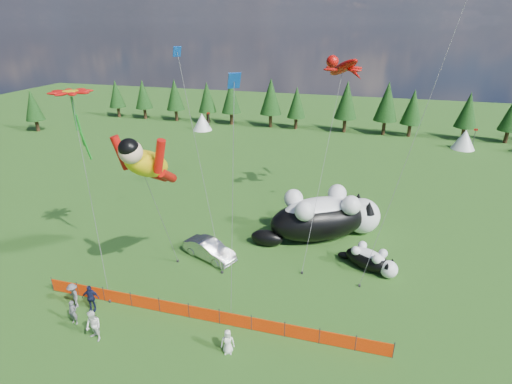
% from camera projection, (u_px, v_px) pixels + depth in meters
% --- Properties ---
extents(ground, '(160.00, 160.00, 0.00)m').
position_uv_depth(ground, '(221.00, 291.00, 27.09)').
color(ground, '#0E3409').
rests_on(ground, ground).
extents(safety_fence, '(22.06, 0.06, 1.10)m').
position_uv_depth(safety_fence, '(204.00, 314.00, 24.24)').
color(safety_fence, '#262626').
rests_on(safety_fence, ground).
extents(tree_line, '(90.00, 4.00, 8.00)m').
position_uv_depth(tree_line, '(315.00, 106.00, 65.32)').
color(tree_line, black).
rests_on(tree_line, ground).
extents(festival_tents, '(50.00, 3.20, 2.80)m').
position_uv_depth(festival_tents, '(383.00, 134.00, 59.22)').
color(festival_tents, white).
rests_on(festival_tents, ground).
extents(cat_large, '(10.29, 7.80, 4.11)m').
position_uv_depth(cat_large, '(325.00, 216.00, 33.14)').
color(cat_large, black).
rests_on(cat_large, ground).
extents(cat_small, '(4.41, 3.09, 1.71)m').
position_uv_depth(cat_small, '(370.00, 259.00, 29.20)').
color(cat_small, black).
rests_on(cat_small, ground).
extents(car, '(4.66, 3.11, 1.45)m').
position_uv_depth(car, '(210.00, 250.00, 30.63)').
color(car, '#AFAFB3').
rests_on(car, ground).
extents(spectator_a, '(0.61, 0.43, 1.60)m').
position_uv_depth(spectator_a, '(73.00, 313.00, 23.92)').
color(spectator_a, '#5B5A60').
rests_on(spectator_a, ground).
extents(spectator_b, '(1.10, 0.86, 1.98)m').
position_uv_depth(spectator_b, '(93.00, 326.00, 22.59)').
color(spectator_b, white).
rests_on(spectator_b, ground).
extents(spectator_c, '(1.19, 0.83, 1.85)m').
position_uv_depth(spectator_c, '(91.00, 298.00, 24.97)').
color(spectator_c, '#151B3B').
rests_on(spectator_c, ground).
extents(spectator_d, '(1.25, 1.11, 1.73)m').
position_uv_depth(spectator_d, '(73.00, 296.00, 25.28)').
color(spectator_d, '#5B5A60').
rests_on(spectator_d, ground).
extents(spectator_e, '(0.86, 0.69, 1.53)m').
position_uv_depth(spectator_e, '(228.00, 342.00, 21.79)').
color(spectator_e, white).
rests_on(spectator_e, ground).
extents(superhero_kite, '(4.80, 6.53, 11.95)m').
position_uv_depth(superhero_kite, '(147.00, 164.00, 23.13)').
color(superhero_kite, '#DFBE0B').
rests_on(superhero_kite, ground).
extents(gecko_kite, '(6.02, 14.73, 17.24)m').
position_uv_depth(gecko_kite, '(343.00, 68.00, 33.27)').
color(gecko_kite, '#B40C09').
rests_on(gecko_kite, ground).
extents(flower_kite, '(4.47, 4.87, 13.47)m').
position_uv_depth(flower_kite, '(71.00, 95.00, 24.77)').
color(flower_kite, '#B40C09').
rests_on(flower_kite, ground).
extents(diamond_kite_a, '(3.88, 2.71, 15.89)m').
position_uv_depth(diamond_kite_a, '(180.00, 66.00, 26.05)').
color(diamond_kite_a, '#0B41AA').
rests_on(diamond_kite_a, ground).
extents(diamond_kite_b, '(4.88, 5.48, 19.86)m').
position_uv_depth(diamond_kite_b, '(462.00, 13.00, 23.82)').
color(diamond_kite_b, '#0D9D9E').
rests_on(diamond_kite_b, ground).
extents(diamond_kite_c, '(1.06, 0.88, 15.10)m').
position_uv_depth(diamond_kite_c, '(234.00, 92.00, 19.15)').
color(diamond_kite_c, '#0B41AA').
rests_on(diamond_kite_c, ground).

